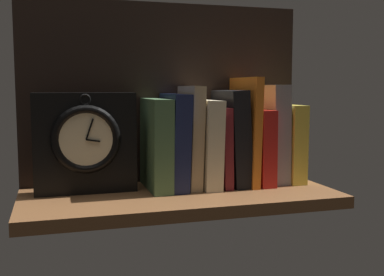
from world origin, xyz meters
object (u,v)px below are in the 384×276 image
at_px(book_red_requiem, 256,146).
at_px(book_gray_chess, 272,134).
at_px(book_black_skeptic, 231,138).
at_px(framed_clock, 85,142).
at_px(book_navy_bierce, 175,141).
at_px(book_maroon_dawkins, 218,146).
at_px(book_green_romantic, 156,144).
at_px(book_tan_shortstories, 190,137).
at_px(book_cream_twain, 205,143).
at_px(book_orange_pandolfini, 244,131).
at_px(book_yellow_seinlanguage, 287,143).

bearing_deg(book_red_requiem, book_gray_chess, 0.00).
xyz_separation_m(book_black_skeptic, framed_clock, (-0.33, 0.00, -0.00)).
bearing_deg(book_red_requiem, book_navy_bierce, -180.00).
relative_size(book_maroon_dawkins, book_black_skeptic, 0.83).
distance_m(book_green_romantic, book_tan_shortstories, 0.08).
bearing_deg(book_navy_bierce, book_green_romantic, 180.00).
bearing_deg(book_tan_shortstories, framed_clock, 178.85).
distance_m(book_maroon_dawkins, framed_clock, 0.30).
relative_size(book_cream_twain, book_maroon_dawkins, 1.09).
distance_m(book_orange_pandolfini, book_yellow_seinlanguage, 0.12).
bearing_deg(book_black_skeptic, book_green_romantic, 180.00).
xyz_separation_m(book_navy_bierce, book_tan_shortstories, (0.03, 0.00, 0.01)).
xyz_separation_m(book_black_skeptic, book_orange_pandolfini, (0.03, 0.00, 0.01)).
bearing_deg(book_navy_bierce, book_tan_shortstories, 0.00).
bearing_deg(book_yellow_seinlanguage, book_red_requiem, 180.00).
height_order(book_navy_bierce, book_red_requiem, book_navy_bierce).
distance_m(book_cream_twain, book_red_requiem, 0.13).
bearing_deg(framed_clock, book_black_skeptic, -0.80).
relative_size(book_navy_bierce, book_tan_shortstories, 0.93).
height_order(book_maroon_dawkins, book_yellow_seinlanguage, book_yellow_seinlanguage).
xyz_separation_m(book_green_romantic, book_navy_bierce, (0.04, -0.00, 0.01)).
distance_m(book_tan_shortstories, framed_clock, 0.23).
height_order(book_cream_twain, book_yellow_seinlanguage, book_cream_twain).
bearing_deg(book_orange_pandolfini, book_tan_shortstories, 180.00).
bearing_deg(framed_clock, book_green_romantic, -1.73).
height_order(book_orange_pandolfini, book_yellow_seinlanguage, book_orange_pandolfini).
bearing_deg(book_maroon_dawkins, book_yellow_seinlanguage, 0.00).
distance_m(book_tan_shortstories, book_black_skeptic, 0.10).
xyz_separation_m(book_orange_pandolfini, book_gray_chess, (0.07, 0.00, -0.01)).
distance_m(book_cream_twain, book_maroon_dawkins, 0.03).
bearing_deg(book_navy_bierce, book_orange_pandolfini, 0.00).
relative_size(book_gray_chess, book_yellow_seinlanguage, 1.26).
bearing_deg(book_maroon_dawkins, book_black_skeptic, 0.00).
bearing_deg(book_cream_twain, book_maroon_dawkins, 0.00).
height_order(book_orange_pandolfini, framed_clock, book_orange_pandolfini).
bearing_deg(framed_clock, book_cream_twain, -0.99).
distance_m(book_red_requiem, book_yellow_seinlanguage, 0.08).
xyz_separation_m(book_navy_bierce, book_yellow_seinlanguage, (0.28, 0.00, -0.01)).
bearing_deg(book_yellow_seinlanguage, book_navy_bierce, -180.00).
bearing_deg(book_orange_pandolfini, book_yellow_seinlanguage, 0.00).
height_order(book_maroon_dawkins, book_red_requiem, book_maroon_dawkins).
bearing_deg(book_gray_chess, book_tan_shortstories, 180.00).
height_order(book_navy_bierce, book_orange_pandolfini, book_orange_pandolfini).
bearing_deg(book_maroon_dawkins, book_cream_twain, 180.00).
distance_m(book_green_romantic, book_cream_twain, 0.11).
height_order(book_navy_bierce, book_black_skeptic, book_black_skeptic).
bearing_deg(book_gray_chess, framed_clock, 179.39).
bearing_deg(book_tan_shortstories, book_cream_twain, 0.00).
height_order(book_orange_pandolfini, book_gray_chess, book_orange_pandolfini).
relative_size(book_orange_pandolfini, framed_clock, 1.16).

